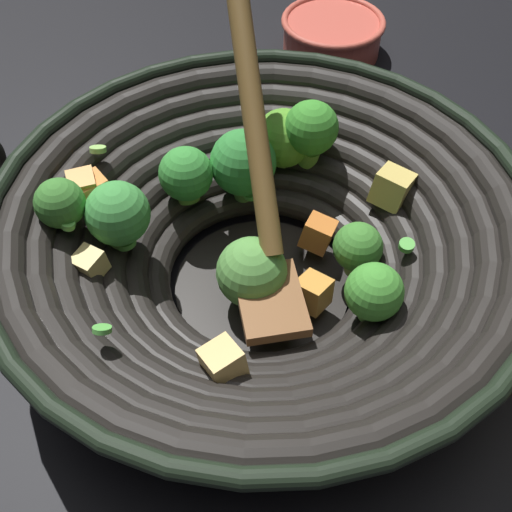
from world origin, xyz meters
TOP-DOWN VIEW (x-y plane):
  - ground_plane at (0.00, 0.00)m, footprint 4.00×4.00m
  - wok at (0.00, -0.00)m, footprint 0.45×0.43m
  - prep_bowl at (-0.14, -0.37)m, footprint 0.13×0.13m

SIDE VIEW (x-z plane):
  - ground_plane at x=0.00m, z-range 0.00..0.00m
  - prep_bowl at x=-0.14m, z-range 0.00..0.05m
  - wok at x=0.00m, z-range -0.06..0.20m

